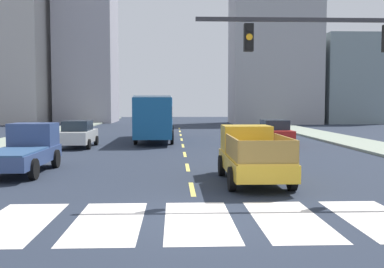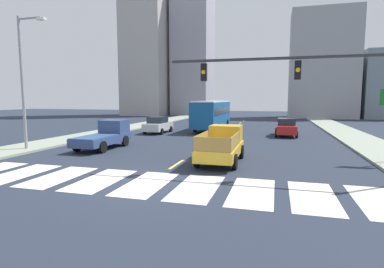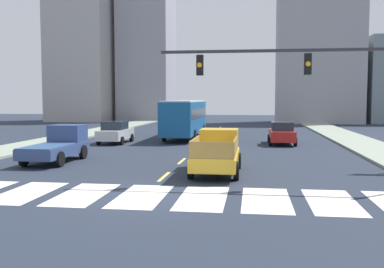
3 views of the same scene
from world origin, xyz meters
The scene contains 23 objects.
ground_plane centered at (0.00, 0.00, 0.00)m, with size 160.00×160.00×0.00m, color #242B39.
sidewalk_right centered at (12.13, 18.00, 0.07)m, with size 3.56×110.00×0.15m, color gray.
crosswalk_stripe_2 centered at (-4.38, 0.00, 0.00)m, with size 1.64×3.92×0.01m, color silver.
crosswalk_stripe_3 centered at (-2.19, 0.00, 0.00)m, with size 1.64×3.92×0.01m, color silver.
crosswalk_stripe_4 centered at (0.00, 0.00, 0.00)m, with size 1.64×3.92×0.01m, color silver.
crosswalk_stripe_5 centered at (2.19, 0.00, 0.00)m, with size 1.64×3.92×0.01m, color silver.
crosswalk_stripe_6 centered at (4.38, 0.00, 0.00)m, with size 1.64×3.92×0.01m, color silver.
lane_dash_0 centered at (0.00, 4.00, 0.00)m, with size 0.16×2.40×0.01m, color #E3CB53.
lane_dash_1 centered at (0.00, 9.00, 0.00)m, with size 0.16×2.40×0.01m, color #E3CB53.
lane_dash_2 centered at (0.00, 14.00, 0.00)m, with size 0.16×2.40×0.01m, color #E3CB53.
lane_dash_3 centered at (0.00, 19.00, 0.00)m, with size 0.16×2.40×0.01m, color #E3CB53.
lane_dash_4 centered at (0.00, 24.00, 0.00)m, with size 0.16×2.40×0.01m, color #E3CB53.
lane_dash_5 centered at (0.00, 29.00, 0.00)m, with size 0.16×2.40×0.01m, color #E3CB53.
lane_dash_6 centered at (0.00, 34.00, 0.00)m, with size 0.16×2.40×0.01m, color #E3CB53.
lane_dash_7 centered at (0.00, 39.00, 0.00)m, with size 0.16×2.40×0.01m, color #E3CB53.
pickup_stakebed centered at (2.25, 5.59, 0.94)m, with size 2.18×5.20×1.96m.
pickup_dark centered at (-6.77, 8.07, 0.92)m, with size 2.18×5.20×1.96m.
city_bus centered at (-1.97, 22.99, 1.95)m, with size 2.72×10.80×3.32m.
sedan_near_left centered at (6.11, 19.00, 0.86)m, with size 2.02×4.40×1.72m.
sedan_far centered at (-6.73, 18.19, 0.86)m, with size 2.02×4.40×1.72m.
tower_tall_centre centered at (-13.27, 56.12, 13.86)m, with size 8.02×9.28×27.71m, color #97949F.
block_mid_left centered at (13.18, 50.78, 9.78)m, with size 11.76×7.66×19.57m, color #99999D.
block_mid_right centered at (23.82, 51.81, 6.08)m, with size 7.94×8.58×12.15m, color gray.
Camera 1 is at (-0.60, -10.63, 2.85)m, focal length 41.89 mm.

